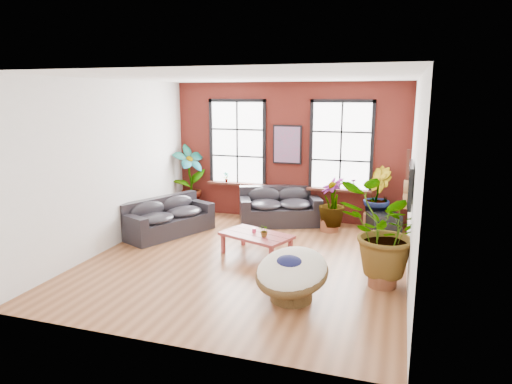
{
  "coord_description": "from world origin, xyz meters",
  "views": [
    {
      "loc": [
        2.77,
        -8.03,
        3.19
      ],
      "look_at": [
        0.0,
        0.6,
        1.25
      ],
      "focal_mm": 32.0,
      "sensor_mm": 36.0,
      "label": 1
    }
  ],
  "objects_px": {
    "sofa_back": "(280,207)",
    "sofa_left": "(167,218)",
    "papasan_chair": "(292,273)",
    "coffee_table": "(256,236)"
  },
  "relations": [
    {
      "from": "sofa_left",
      "to": "coffee_table",
      "type": "relative_size",
      "value": 1.44
    },
    {
      "from": "sofa_back",
      "to": "papasan_chair",
      "type": "distance_m",
      "value": 4.4
    },
    {
      "from": "sofa_back",
      "to": "sofa_left",
      "type": "distance_m",
      "value": 2.81
    },
    {
      "from": "sofa_back",
      "to": "sofa_left",
      "type": "height_order",
      "value": "sofa_back"
    },
    {
      "from": "sofa_back",
      "to": "papasan_chair",
      "type": "bearing_deg",
      "value": -94.84
    },
    {
      "from": "coffee_table",
      "to": "papasan_chair",
      "type": "xyz_separation_m",
      "value": [
        1.15,
        -1.79,
        0.05
      ]
    },
    {
      "from": "sofa_back",
      "to": "papasan_chair",
      "type": "relative_size",
      "value": 1.53
    },
    {
      "from": "sofa_back",
      "to": "coffee_table",
      "type": "height_order",
      "value": "sofa_back"
    },
    {
      "from": "sofa_left",
      "to": "papasan_chair",
      "type": "height_order",
      "value": "papasan_chair"
    },
    {
      "from": "sofa_left",
      "to": "papasan_chair",
      "type": "xyz_separation_m",
      "value": [
        3.57,
        -2.54,
        0.07
      ]
    }
  ]
}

